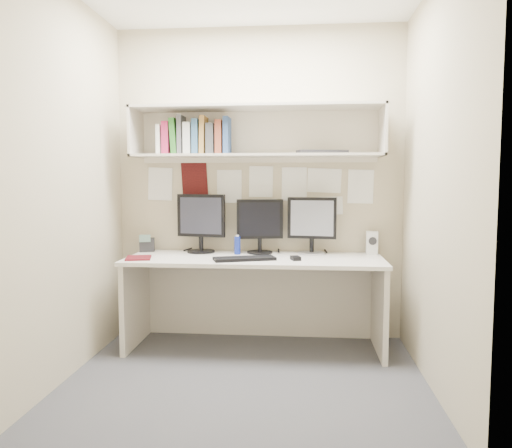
# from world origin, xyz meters

# --- Properties ---
(floor) EXTENTS (2.40, 2.00, 0.01)m
(floor) POSITION_xyz_m (0.00, 0.00, 0.00)
(floor) COLOR #414146
(floor) RESTS_ON ground
(wall_back) EXTENTS (2.40, 0.02, 2.60)m
(wall_back) POSITION_xyz_m (0.00, 1.00, 1.30)
(wall_back) COLOR #B6A98B
(wall_back) RESTS_ON ground
(wall_front) EXTENTS (2.40, 0.02, 2.60)m
(wall_front) POSITION_xyz_m (0.00, -1.00, 1.30)
(wall_front) COLOR #B6A98B
(wall_front) RESTS_ON ground
(wall_left) EXTENTS (0.02, 2.00, 2.60)m
(wall_left) POSITION_xyz_m (-1.20, 0.00, 1.30)
(wall_left) COLOR #B6A98B
(wall_left) RESTS_ON ground
(wall_right) EXTENTS (0.02, 2.00, 2.60)m
(wall_right) POSITION_xyz_m (1.20, 0.00, 1.30)
(wall_right) COLOR #B6A98B
(wall_right) RESTS_ON ground
(desk) EXTENTS (2.00, 0.70, 0.73)m
(desk) POSITION_xyz_m (0.00, 0.65, 0.37)
(desk) COLOR silver
(desk) RESTS_ON floor
(overhead_hutch) EXTENTS (2.00, 0.38, 0.40)m
(overhead_hutch) POSITION_xyz_m (0.00, 0.86, 1.72)
(overhead_hutch) COLOR beige
(overhead_hutch) RESTS_ON wall_back
(pinned_papers) EXTENTS (1.92, 0.01, 0.48)m
(pinned_papers) POSITION_xyz_m (0.00, 0.99, 1.25)
(pinned_papers) COLOR white
(pinned_papers) RESTS_ON wall_back
(monitor_left) EXTENTS (0.42, 0.23, 0.49)m
(monitor_left) POSITION_xyz_m (-0.47, 0.87, 0.99)
(monitor_left) COLOR black
(monitor_left) RESTS_ON desk
(monitor_center) EXTENTS (0.38, 0.21, 0.45)m
(monitor_center) POSITION_xyz_m (0.02, 0.87, 0.97)
(monitor_center) COLOR black
(monitor_center) RESTS_ON desk
(monitor_right) EXTENTS (0.40, 0.22, 0.46)m
(monitor_right) POSITION_xyz_m (0.45, 0.87, 0.98)
(monitor_right) COLOR #A5A5AA
(monitor_right) RESTS_ON desk
(keyboard) EXTENTS (0.49, 0.31, 0.02)m
(keyboard) POSITION_xyz_m (-0.06, 0.49, 0.74)
(keyboard) COLOR black
(keyboard) RESTS_ON desk
(mouse) EXTENTS (0.09, 0.11, 0.03)m
(mouse) POSITION_xyz_m (0.32, 0.53, 0.74)
(mouse) COLOR black
(mouse) RESTS_ON desk
(speaker) EXTENTS (0.10, 0.10, 0.18)m
(speaker) POSITION_xyz_m (0.94, 0.92, 0.82)
(speaker) COLOR silver
(speaker) RESTS_ON desk
(blue_bottle) EXTENTS (0.05, 0.05, 0.16)m
(blue_bottle) POSITION_xyz_m (-0.16, 0.78, 0.81)
(blue_bottle) COLOR navy
(blue_bottle) RESTS_ON desk
(maroon_notebook) EXTENTS (0.24, 0.27, 0.01)m
(maroon_notebook) POSITION_xyz_m (-0.88, 0.49, 0.74)
(maroon_notebook) COLOR #530E14
(maroon_notebook) RESTS_ON desk
(desk_phone) EXTENTS (0.14, 0.14, 0.15)m
(desk_phone) POSITION_xyz_m (-0.94, 0.88, 0.79)
(desk_phone) COLOR black
(desk_phone) RESTS_ON desk
(book_stack) EXTENTS (0.58, 0.19, 0.31)m
(book_stack) POSITION_xyz_m (-0.51, 0.82, 1.68)
(book_stack) COLOR white
(book_stack) RESTS_ON overhead_hutch
(hutch_tray) EXTENTS (0.41, 0.25, 0.03)m
(hutch_tray) POSITION_xyz_m (0.52, 0.78, 1.55)
(hutch_tray) COLOR black
(hutch_tray) RESTS_ON overhead_hutch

